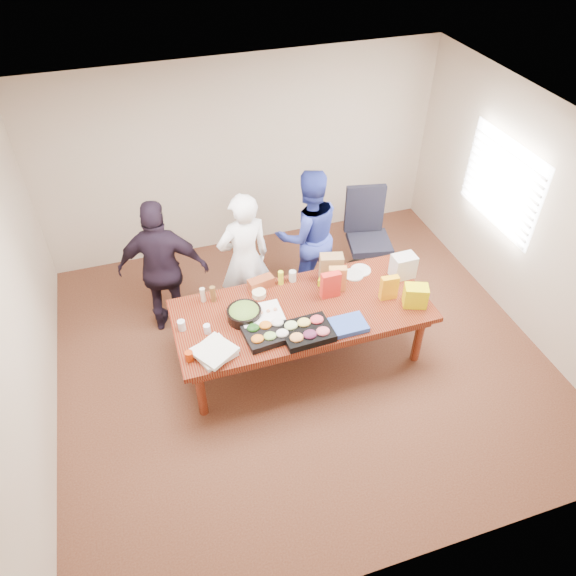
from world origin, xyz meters
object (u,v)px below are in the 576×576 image
object	(u,v)px
conference_table	(302,333)
person_right	(308,235)
person_center	(244,259)
salad_bowl	(244,314)
office_chair	(370,240)
sheet_cake	(261,316)

from	to	relation	value
conference_table	person_right	bearing A→B (deg)	67.60
person_right	person_center	bearing A→B (deg)	15.20
person_right	salad_bowl	bearing A→B (deg)	43.84
conference_table	office_chair	distance (m)	1.77
person_center	conference_table	bearing A→B (deg)	107.18
office_chair	person_right	size ratio (longest dim) A/B	0.70
person_center	sheet_cake	distance (m)	0.90
salad_bowl	conference_table	bearing A→B (deg)	-4.23
person_center	office_chair	bearing A→B (deg)	-179.97
office_chair	sheet_cake	bearing A→B (deg)	-135.74
office_chair	person_right	distance (m)	0.90
person_right	salad_bowl	world-z (taller)	person_right
conference_table	sheet_cake	distance (m)	0.62
office_chair	salad_bowl	xyz separation A→B (m)	(-1.97, -1.09, 0.20)
conference_table	person_center	distance (m)	1.10
person_right	office_chair	bearing A→B (deg)	178.82
office_chair	person_right	xyz separation A→B (m)	(-0.86, 0.01, 0.26)
office_chair	sheet_cake	world-z (taller)	office_chair
office_chair	person_center	bearing A→B (deg)	-160.12
conference_table	salad_bowl	distance (m)	0.77
person_center	salad_bowl	xyz separation A→B (m)	(-0.22, -0.84, -0.07)
person_center	salad_bowl	bearing A→B (deg)	67.26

